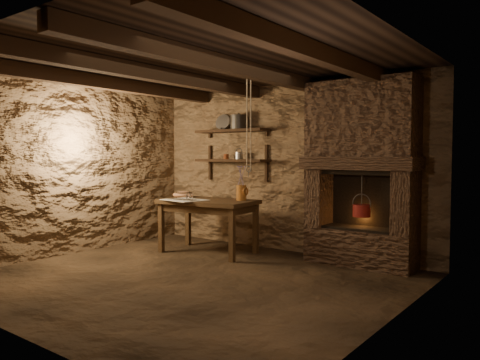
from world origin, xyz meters
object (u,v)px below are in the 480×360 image
Objects in this scene: work_table at (208,224)px; wooden_bowl at (183,195)px; stoneware_jug at (242,185)px; red_pot at (362,210)px; iron_stockpot at (239,123)px.

wooden_bowl is at bearing 165.80° from work_table.
work_table is 2.84× the size of stoneware_jug.
work_table is 2.58× the size of red_pot.
red_pot is at bearing -4.59° from stoneware_jug.
work_table is 5.44× the size of iron_stockpot.
work_table is 1.60m from iron_stockpot.
wooden_bowl is at bearing 170.52° from stoneware_jug.
work_table is 2.13m from red_pot.
stoneware_jug is 1.03m from wooden_bowl.
red_pot is at bearing 9.98° from wooden_bowl.
iron_stockpot is (0.04, 0.66, 1.46)m from work_table.
stoneware_jug is (0.44, 0.20, 0.56)m from work_table.
wooden_bowl is at bearing -136.12° from iron_stockpot.
stoneware_jug reaches higher than red_pot.
red_pot is at bearing -3.42° from iron_stockpot.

